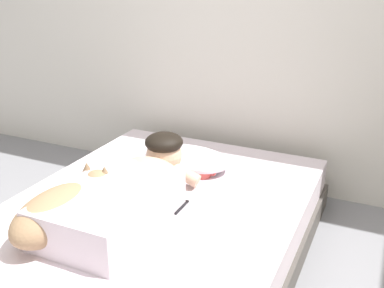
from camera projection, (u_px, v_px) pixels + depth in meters
The scene contains 6 objects.
bed at pixel (147, 240), 2.16m from camera, with size 1.39×2.02×0.31m.
pillow at pixel (187, 158), 2.56m from camera, with size 0.52×0.32×0.11m, color silver.
person_lying at pixel (128, 191), 2.07m from camera, with size 0.43×0.92×0.27m.
dog at pixel (63, 210), 1.92m from camera, with size 0.26×0.57×0.21m.
coffee_cup at pixel (203, 170), 2.45m from camera, with size 0.12×0.09×0.07m.
cell_phone at pixel (177, 206), 2.14m from camera, with size 0.07×0.14×0.01m, color black.
Camera 1 is at (1.00, -1.18, 1.37)m, focal length 42.04 mm.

